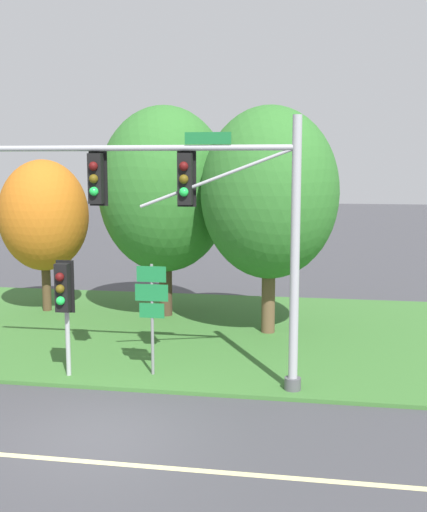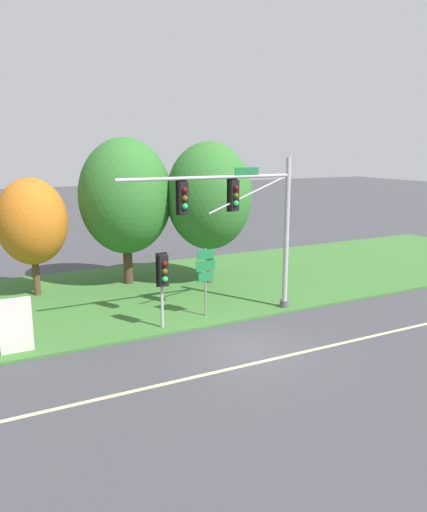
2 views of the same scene
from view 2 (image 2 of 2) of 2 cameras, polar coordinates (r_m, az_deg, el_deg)
ground_plane at (r=18.16m, az=3.81°, el=-10.50°), size 160.00×160.00×0.00m
lane_stripe at (r=17.23m, az=5.92°, el=-11.83°), size 36.00×0.16×0.01m
grass_verge at (r=25.15m, az=-5.99°, el=-3.87°), size 48.00×11.50×0.10m
traffic_signal_mast at (r=20.39m, az=3.53°, el=4.86°), size 7.67×0.49×6.53m
pedestrian_signal_near_kerb at (r=19.16m, az=-5.80°, el=-2.14°), size 0.46×0.55×3.02m
route_sign_post at (r=20.59m, az=-0.91°, el=-1.83°), size 0.86×0.08×2.89m
tree_nearest_road at (r=24.77m, az=-20.04°, el=3.69°), size 3.25×3.25×5.58m
tree_left_of_mast at (r=25.65m, az=-10.03°, el=6.71°), size 4.66×4.66×7.44m
tree_behind_signpost at (r=25.48m, az=-0.50°, el=6.83°), size 4.36×4.36×7.23m
info_kiosk at (r=18.57m, az=-21.69°, el=-7.40°), size 1.10×0.24×1.90m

